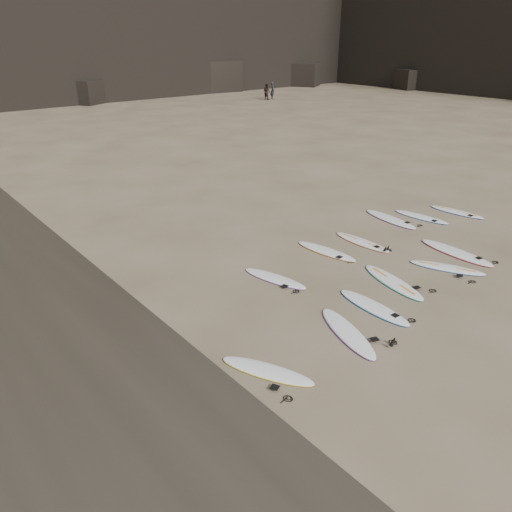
{
  "coord_description": "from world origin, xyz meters",
  "views": [
    {
      "loc": [
        -12.15,
        -7.45,
        6.88
      ],
      "look_at": [
        -4.62,
        1.75,
        1.5
      ],
      "focal_mm": 35.0,
      "sensor_mm": 36.0,
      "label": 1
    }
  ],
  "objects_px": {
    "surfboard_2": "(393,282)",
    "surfboard_4": "(456,252)",
    "surfboard_7": "(362,242)",
    "person_a": "(273,91)",
    "surfboard_8": "(390,219)",
    "surfboard_10": "(457,212)",
    "surfboard_9": "(421,217)",
    "surfboard_6": "(326,251)",
    "person_b": "(267,92)",
    "surfboard_3": "(447,268)",
    "surfboard_1": "(373,307)",
    "surfboard_5": "(275,278)",
    "surfboard_11": "(267,371)",
    "surfboard_0": "(348,332)"
  },
  "relations": [
    {
      "from": "surfboard_1",
      "to": "surfboard_0",
      "type": "bearing_deg",
      "value": -162.15
    },
    {
      "from": "surfboard_3",
      "to": "surfboard_5",
      "type": "bearing_deg",
      "value": 123.68
    },
    {
      "from": "surfboard_2",
      "to": "surfboard_7",
      "type": "height_order",
      "value": "surfboard_2"
    },
    {
      "from": "surfboard_2",
      "to": "surfboard_4",
      "type": "relative_size",
      "value": 0.92
    },
    {
      "from": "surfboard_11",
      "to": "surfboard_4",
      "type": "bearing_deg",
      "value": -20.09
    },
    {
      "from": "surfboard_3",
      "to": "surfboard_9",
      "type": "bearing_deg",
      "value": 18.68
    },
    {
      "from": "surfboard_6",
      "to": "surfboard_7",
      "type": "xyz_separation_m",
      "value": [
        1.57,
        -0.25,
        -0.0
      ]
    },
    {
      "from": "surfboard_8",
      "to": "surfboard_3",
      "type": "bearing_deg",
      "value": -112.75
    },
    {
      "from": "surfboard_1",
      "to": "person_a",
      "type": "xyz_separation_m",
      "value": [
        27.54,
        35.88,
        0.87
      ]
    },
    {
      "from": "surfboard_5",
      "to": "surfboard_8",
      "type": "distance_m",
      "value": 7.06
    },
    {
      "from": "surfboard_4",
      "to": "surfboard_6",
      "type": "relative_size",
      "value": 1.16
    },
    {
      "from": "surfboard_3",
      "to": "surfboard_11",
      "type": "distance_m",
      "value": 7.83
    },
    {
      "from": "surfboard_5",
      "to": "surfboard_6",
      "type": "bearing_deg",
      "value": -4.36
    },
    {
      "from": "surfboard_5",
      "to": "surfboard_2",
      "type": "bearing_deg",
      "value": -56.65
    },
    {
      "from": "surfboard_3",
      "to": "surfboard_5",
      "type": "height_order",
      "value": "surfboard_3"
    },
    {
      "from": "surfboard_3",
      "to": "surfboard_4",
      "type": "distance_m",
      "value": 1.38
    },
    {
      "from": "surfboard_0",
      "to": "surfboard_8",
      "type": "xyz_separation_m",
      "value": [
        7.55,
        4.38,
        0.0
      ]
    },
    {
      "from": "surfboard_11",
      "to": "person_b",
      "type": "xyz_separation_m",
      "value": [
        30.73,
        36.15,
        0.8
      ]
    },
    {
      "from": "surfboard_6",
      "to": "person_b",
      "type": "bearing_deg",
      "value": 45.97
    },
    {
      "from": "surfboard_4",
      "to": "surfboard_1",
      "type": "bearing_deg",
      "value": -168.95
    },
    {
      "from": "surfboard_1",
      "to": "person_a",
      "type": "height_order",
      "value": "person_a"
    },
    {
      "from": "surfboard_8",
      "to": "surfboard_4",
      "type": "bearing_deg",
      "value": -98.33
    },
    {
      "from": "surfboard_8",
      "to": "surfboard_10",
      "type": "bearing_deg",
      "value": -15.27
    },
    {
      "from": "surfboard_9",
      "to": "surfboard_0",
      "type": "bearing_deg",
      "value": -162.32
    },
    {
      "from": "surfboard_4",
      "to": "surfboard_11",
      "type": "height_order",
      "value": "surfboard_4"
    },
    {
      "from": "surfboard_8",
      "to": "surfboard_9",
      "type": "bearing_deg",
      "value": -19.88
    },
    {
      "from": "surfboard_0",
      "to": "surfboard_11",
      "type": "height_order",
      "value": "surfboard_0"
    },
    {
      "from": "surfboard_3",
      "to": "surfboard_10",
      "type": "height_order",
      "value": "same"
    },
    {
      "from": "surfboard_4",
      "to": "surfboard_6",
      "type": "distance_m",
      "value": 4.38
    },
    {
      "from": "surfboard_3",
      "to": "surfboard_10",
      "type": "distance_m",
      "value": 5.79
    },
    {
      "from": "person_b",
      "to": "surfboard_7",
      "type": "bearing_deg",
      "value": 139.22
    },
    {
      "from": "surfboard_2",
      "to": "person_b",
      "type": "height_order",
      "value": "person_b"
    },
    {
      "from": "surfboard_11",
      "to": "surfboard_3",
      "type": "bearing_deg",
      "value": -22.58
    },
    {
      "from": "surfboard_6",
      "to": "surfboard_2",
      "type": "bearing_deg",
      "value": -99.12
    },
    {
      "from": "surfboard_2",
      "to": "surfboard_6",
      "type": "height_order",
      "value": "surfboard_2"
    },
    {
      "from": "surfboard_0",
      "to": "surfboard_1",
      "type": "height_order",
      "value": "surfboard_0"
    },
    {
      "from": "surfboard_4",
      "to": "surfboard_9",
      "type": "height_order",
      "value": "surfboard_4"
    },
    {
      "from": "surfboard_4",
      "to": "person_b",
      "type": "bearing_deg",
      "value": 63.31
    },
    {
      "from": "surfboard_0",
      "to": "surfboard_7",
      "type": "xyz_separation_m",
      "value": [
        4.83,
        3.57,
        -0.0
      ]
    },
    {
      "from": "person_b",
      "to": "person_a",
      "type": "bearing_deg",
      "value": -94.16
    },
    {
      "from": "surfboard_7",
      "to": "person_a",
      "type": "xyz_separation_m",
      "value": [
        24.21,
        32.71,
        0.87
      ]
    },
    {
      "from": "surfboard_10",
      "to": "surfboard_6",
      "type": "bearing_deg",
      "value": 169.81
    },
    {
      "from": "surfboard_1",
      "to": "surfboard_3",
      "type": "relative_size",
      "value": 1.05
    },
    {
      "from": "surfboard_6",
      "to": "person_a",
      "type": "relative_size",
      "value": 1.31
    },
    {
      "from": "surfboard_2",
      "to": "person_b",
      "type": "relative_size",
      "value": 1.51
    },
    {
      "from": "surfboard_6",
      "to": "surfboard_9",
      "type": "height_order",
      "value": "surfboard_6"
    },
    {
      "from": "surfboard_1",
      "to": "person_b",
      "type": "height_order",
      "value": "person_b"
    },
    {
      "from": "surfboard_6",
      "to": "person_b",
      "type": "xyz_separation_m",
      "value": [
        24.93,
        32.44,
        0.8
      ]
    },
    {
      "from": "surfboard_2",
      "to": "surfboard_7",
      "type": "bearing_deg",
      "value": 70.99
    },
    {
      "from": "surfboard_5",
      "to": "person_b",
      "type": "bearing_deg",
      "value": 36.47
    }
  ]
}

